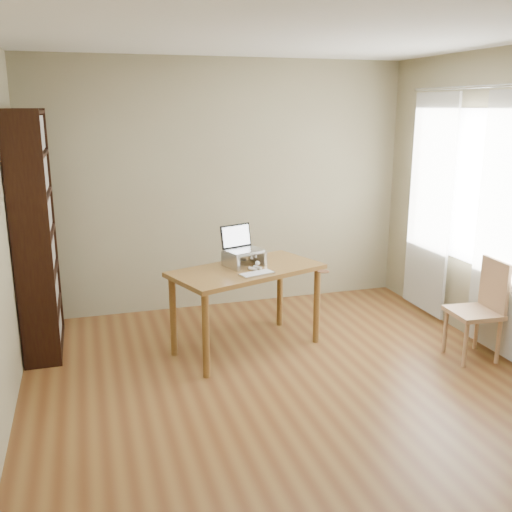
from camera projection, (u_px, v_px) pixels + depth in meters
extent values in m
cube|color=#5A3217|center=(297.00, 400.00, 4.25)|extent=(4.00, 4.50, 0.02)
cube|color=silver|center=(305.00, 25.00, 3.58)|extent=(4.00, 4.50, 0.02)
cube|color=#837758|center=(223.00, 186.00, 6.01)|extent=(4.00, 0.02, 2.60)
cube|color=white|center=(472.00, 187.00, 5.19)|extent=(0.01, 1.80, 1.40)
cube|color=black|center=(31.00, 246.00, 4.50)|extent=(0.30, 0.04, 2.10)
cube|color=black|center=(38.00, 225.00, 5.29)|extent=(0.30, 0.04, 2.10)
cube|color=black|center=(18.00, 235.00, 4.86)|extent=(0.02, 0.90, 2.10)
cube|color=black|center=(46.00, 344.00, 5.16)|extent=(0.30, 0.84, 0.02)
cube|color=black|center=(48.00, 326.00, 5.12)|extent=(0.20, 0.78, 0.28)
cube|color=black|center=(43.00, 309.00, 5.07)|extent=(0.30, 0.84, 0.03)
cube|color=black|center=(44.00, 290.00, 5.03)|extent=(0.20, 0.78, 0.28)
cube|color=black|center=(39.00, 272.00, 4.98)|extent=(0.30, 0.84, 0.02)
cube|color=black|center=(41.00, 253.00, 4.95)|extent=(0.20, 0.78, 0.28)
cube|color=black|center=(35.00, 234.00, 4.90)|extent=(0.30, 0.84, 0.02)
cube|color=black|center=(37.00, 215.00, 4.86)|extent=(0.20, 0.78, 0.28)
cube|color=black|center=(31.00, 195.00, 4.81)|extent=(0.30, 0.84, 0.02)
cube|color=black|center=(33.00, 175.00, 4.78)|extent=(0.20, 0.78, 0.28)
cube|color=black|center=(27.00, 154.00, 4.72)|extent=(0.30, 0.84, 0.02)
cube|color=black|center=(29.00, 133.00, 4.69)|extent=(0.20, 0.78, 0.28)
cube|color=black|center=(23.00, 112.00, 4.64)|extent=(0.30, 0.84, 0.03)
cube|color=white|center=(506.00, 226.00, 4.72)|extent=(0.03, 0.70, 2.20)
cube|color=white|center=(430.00, 205.00, 5.74)|extent=(0.03, 0.70, 2.20)
cylinder|color=silver|center=(476.00, 87.00, 4.95)|extent=(0.03, 1.90, 0.03)
cube|color=brown|center=(247.00, 270.00, 4.97)|extent=(1.45, 1.06, 0.04)
cylinder|color=brown|center=(176.00, 308.00, 5.14)|extent=(0.06, 0.06, 0.71)
cylinder|color=brown|center=(299.00, 295.00, 5.48)|extent=(0.06, 0.06, 0.71)
cylinder|color=brown|center=(186.00, 329.00, 4.65)|extent=(0.06, 0.06, 0.71)
cylinder|color=brown|center=(320.00, 314.00, 4.98)|extent=(0.06, 0.06, 0.71)
cube|color=silver|center=(228.00, 260.00, 4.98)|extent=(0.03, 0.25, 0.12)
cube|color=silver|center=(260.00, 258.00, 5.06)|extent=(0.03, 0.25, 0.12)
cube|color=silver|center=(244.00, 252.00, 5.00)|extent=(0.32, 0.25, 0.01)
cube|color=silver|center=(244.00, 250.00, 5.00)|extent=(0.36, 0.31, 0.02)
cube|color=black|center=(240.00, 235.00, 5.09)|extent=(0.31, 0.15, 0.20)
cube|color=white|center=(240.00, 235.00, 5.08)|extent=(0.27, 0.13, 0.17)
cube|color=silver|center=(257.00, 274.00, 4.76)|extent=(0.32, 0.21, 0.02)
cube|color=silver|center=(257.00, 273.00, 4.76)|extent=(0.30, 0.18, 0.00)
cylinder|color=#50351B|center=(323.00, 271.00, 4.85)|extent=(0.10, 0.10, 0.01)
ellipsoid|color=#494239|center=(241.00, 259.00, 5.04)|extent=(0.16, 0.35, 0.12)
ellipsoid|color=#494239|center=(238.00, 256.00, 5.15)|extent=(0.14, 0.15, 0.11)
ellipsoid|color=#494239|center=(247.00, 262.00, 4.86)|extent=(0.09, 0.09, 0.08)
ellipsoid|color=silver|center=(246.00, 264.00, 4.91)|extent=(0.08, 0.08, 0.07)
sphere|color=silver|center=(248.00, 265.00, 4.83)|extent=(0.04, 0.04, 0.04)
cone|color=#494239|center=(244.00, 258.00, 4.85)|extent=(0.03, 0.04, 0.04)
cone|color=#494239|center=(250.00, 257.00, 4.86)|extent=(0.03, 0.04, 0.04)
cylinder|color=silver|center=(244.00, 270.00, 4.86)|extent=(0.03, 0.08, 0.03)
cylinder|color=silver|center=(251.00, 269.00, 4.88)|extent=(0.03, 0.08, 0.03)
cylinder|color=#494239|center=(247.00, 259.00, 5.20)|extent=(0.12, 0.19, 0.03)
cube|color=tan|center=(474.00, 313.00, 4.85)|extent=(0.41, 0.41, 0.04)
cylinder|color=tan|center=(467.00, 344.00, 4.72)|extent=(0.04, 0.04, 0.41)
cylinder|color=tan|center=(499.00, 340.00, 4.80)|extent=(0.04, 0.04, 0.41)
cylinder|color=tan|center=(445.00, 331.00, 5.00)|extent=(0.04, 0.04, 0.41)
cylinder|color=tan|center=(475.00, 327.00, 5.09)|extent=(0.04, 0.04, 0.41)
cube|color=tan|center=(494.00, 285.00, 4.84)|extent=(0.05, 0.37, 0.46)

